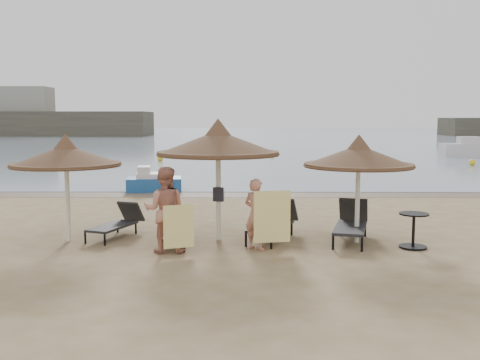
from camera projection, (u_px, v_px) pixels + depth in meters
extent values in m
plane|color=#9A8562|center=(208.00, 258.00, 11.35)|extent=(160.00, 160.00, 0.00)
cube|color=gray|center=(239.00, 135.00, 90.81)|extent=(200.00, 140.00, 0.03)
cube|color=brown|center=(224.00, 195.00, 20.68)|extent=(200.00, 1.60, 0.01)
cube|color=gray|center=(20.00, 112.00, 87.62)|extent=(10.00, 5.00, 8.00)
cube|color=silver|center=(468.00, 150.00, 40.96)|extent=(4.00, 1.60, 1.00)
cube|color=silver|center=(469.00, 140.00, 40.88)|extent=(1.50, 1.00, 0.60)
cylinder|color=silver|center=(68.00, 202.00, 12.78)|extent=(0.11, 0.11, 1.89)
cone|color=brown|center=(66.00, 155.00, 12.65)|extent=(2.61, 2.61, 0.49)
cone|color=brown|center=(66.00, 142.00, 12.61)|extent=(0.63, 0.63, 0.40)
cylinder|color=brown|center=(66.00, 165.00, 12.67)|extent=(2.55, 2.55, 0.09)
cylinder|color=silver|center=(218.00, 196.00, 12.89)|extent=(0.12, 0.12, 2.15)
cone|color=brown|center=(218.00, 142.00, 12.74)|extent=(2.97, 2.97, 0.56)
cone|color=brown|center=(218.00, 128.00, 12.70)|extent=(0.72, 0.72, 0.46)
cylinder|color=brown|center=(218.00, 153.00, 12.77)|extent=(2.91, 2.91, 0.10)
cylinder|color=silver|center=(357.00, 203.00, 12.65)|extent=(0.11, 0.11, 1.88)
cone|color=brown|center=(359.00, 155.00, 12.52)|extent=(2.60, 2.60, 0.49)
cone|color=brown|center=(359.00, 143.00, 12.48)|extent=(0.63, 0.63, 0.40)
cylinder|color=brown|center=(358.00, 165.00, 12.54)|extent=(2.55, 2.55, 0.09)
cylinder|color=black|center=(85.00, 238.00, 12.58)|extent=(0.05, 0.05, 0.27)
cylinder|color=black|center=(105.00, 240.00, 12.39)|extent=(0.05, 0.05, 0.27)
cylinder|color=black|center=(118.00, 227.00, 13.84)|extent=(0.05, 0.05, 0.27)
cylinder|color=black|center=(136.00, 229.00, 13.65)|extent=(0.05, 0.05, 0.27)
cube|color=black|center=(113.00, 226.00, 13.14)|extent=(1.06, 1.57, 0.06)
cube|color=black|center=(131.00, 211.00, 13.91)|extent=(0.70, 0.59, 0.55)
cylinder|color=black|center=(161.00, 247.00, 11.74)|extent=(0.05, 0.05, 0.25)
cylinder|color=black|center=(184.00, 247.00, 11.80)|extent=(0.05, 0.05, 0.25)
cylinder|color=black|center=(163.00, 235.00, 12.99)|extent=(0.05, 0.05, 0.25)
cylinder|color=black|center=(184.00, 234.00, 13.05)|extent=(0.05, 0.05, 0.25)
cube|color=black|center=(173.00, 233.00, 12.42)|extent=(0.72, 1.41, 0.05)
cube|color=black|center=(173.00, 218.00, 13.18)|extent=(0.60, 0.44, 0.51)
cylinder|color=black|center=(246.00, 240.00, 12.31)|extent=(0.06, 0.06, 0.31)
cylinder|color=black|center=(271.00, 242.00, 12.07)|extent=(0.06, 0.06, 0.31)
cylinder|color=black|center=(268.00, 227.00, 13.73)|extent=(0.06, 0.06, 0.31)
cylinder|color=black|center=(292.00, 229.00, 13.49)|extent=(0.06, 0.06, 0.31)
cube|color=black|center=(271.00, 226.00, 12.93)|extent=(1.27, 1.80, 0.07)
cube|color=black|center=(283.00, 209.00, 13.79)|extent=(0.81, 0.69, 0.63)
cylinder|color=black|center=(333.00, 243.00, 12.00)|extent=(0.06, 0.06, 0.32)
cylinder|color=black|center=(362.00, 245.00, 11.83)|extent=(0.06, 0.06, 0.32)
cylinder|color=black|center=(339.00, 229.00, 13.52)|extent=(0.06, 0.06, 0.32)
cylinder|color=black|center=(365.00, 230.00, 13.35)|extent=(0.06, 0.06, 0.32)
cube|color=black|center=(350.00, 228.00, 12.71)|extent=(1.13, 1.83, 0.07)
cube|color=black|center=(353.00, 210.00, 13.63)|extent=(0.80, 0.65, 0.64)
cylinder|color=black|center=(413.00, 247.00, 12.20)|extent=(0.62, 0.62, 0.04)
cylinder|color=black|center=(413.00, 231.00, 12.16)|extent=(0.07, 0.07, 0.75)
cylinder|color=black|center=(414.00, 214.00, 12.12)|extent=(0.66, 0.66, 0.03)
imported|color=tan|center=(164.00, 203.00, 11.70)|extent=(1.02, 0.67, 2.21)
imported|color=tan|center=(256.00, 208.00, 11.96)|extent=(1.03, 0.95, 1.87)
cube|color=yellow|center=(179.00, 227.00, 11.40)|extent=(0.63, 0.26, 0.94)
cube|color=yellow|center=(272.00, 217.00, 11.72)|extent=(0.82, 0.15, 1.15)
cube|color=silver|center=(219.00, 195.00, 13.06)|extent=(0.27, 0.13, 0.33)
cube|color=black|center=(218.00, 194.00, 12.72)|extent=(0.25, 0.16, 0.34)
cube|color=#1B4E8E|center=(154.00, 184.00, 21.71)|extent=(2.33, 1.57, 0.54)
cube|color=silver|center=(154.00, 176.00, 21.67)|extent=(1.52, 1.27, 0.25)
cube|color=silver|center=(144.00, 171.00, 21.59)|extent=(0.61, 0.95, 0.35)
sphere|color=yellow|center=(160.00, 158.00, 36.73)|extent=(0.41, 0.41, 0.41)
sphere|color=yellow|center=(272.00, 155.00, 40.32)|extent=(0.32, 0.32, 0.32)
sphere|color=yellow|center=(472.00, 162.00, 33.16)|extent=(0.41, 0.41, 0.41)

